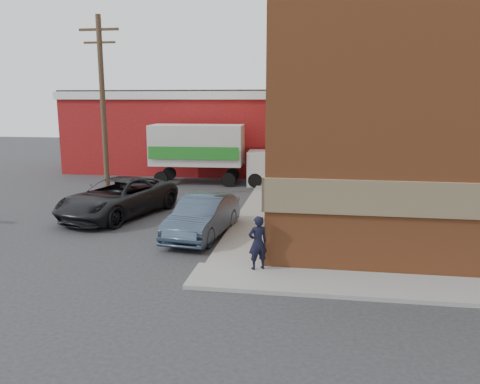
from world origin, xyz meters
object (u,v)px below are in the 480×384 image
at_px(brick_building, 443,107).
at_px(suv_a, 118,198).
at_px(warehouse, 190,130).
at_px(utility_pole, 103,105).
at_px(man, 258,243).
at_px(sedan, 203,216).
at_px(box_truck, 209,150).

relative_size(brick_building, suv_a, 3.08).
distance_m(warehouse, utility_pole, 11.27).
relative_size(man, sedan, 0.35).
bearing_deg(suv_a, warehouse, 108.81).
bearing_deg(sedan, suv_a, 157.92).
height_order(utility_pole, box_truck, utility_pole).
relative_size(utility_pole, box_truck, 1.25).
distance_m(utility_pole, sedan, 9.52).
xyz_separation_m(warehouse, man, (7.34, -20.25, -1.89)).
xyz_separation_m(brick_building, box_truck, (-11.81, 5.03, -2.65)).
bearing_deg(brick_building, warehouse, 142.80).
relative_size(warehouse, utility_pole, 1.81).
height_order(brick_building, box_truck, brick_building).
distance_m(utility_pole, suv_a, 5.60).
distance_m(man, sedan, 4.22).
height_order(man, sedan, man).
distance_m(warehouse, box_truck, 6.60).
xyz_separation_m(warehouse, sedan, (4.88, -16.82, -2.06)).
height_order(warehouse, box_truck, warehouse).
bearing_deg(man, suv_a, -69.48).
relative_size(brick_building, man, 11.42).
bearing_deg(warehouse, sedan, -73.82).
distance_m(utility_pole, box_truck, 7.08).
relative_size(sedan, suv_a, 0.77).
height_order(warehouse, utility_pole, utility_pole).
bearing_deg(box_truck, warehouse, 111.96).
xyz_separation_m(man, suv_a, (-6.79, 5.82, -0.10)).
bearing_deg(brick_building, utility_pole, 179.98).
distance_m(utility_pole, man, 13.35).
bearing_deg(brick_building, sedan, -148.82).
xyz_separation_m(utility_pole, sedan, (6.38, -5.82, -4.00)).
height_order(warehouse, sedan, warehouse).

